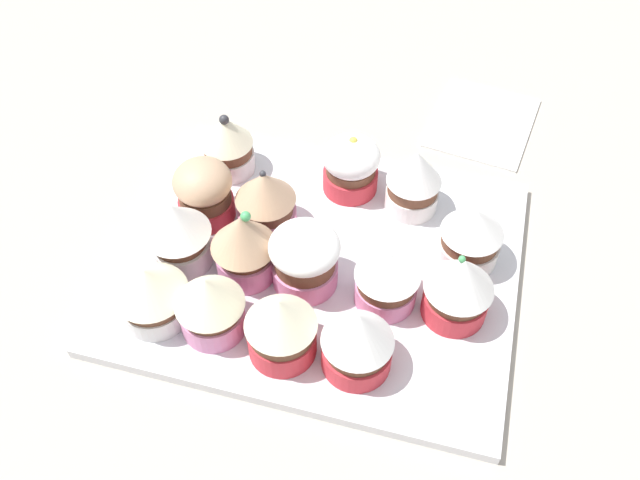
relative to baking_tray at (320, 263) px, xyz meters
The scene contains 18 objects.
ground_plane 2.10cm from the baking_tray, ahead, with size 180.00×180.00×3.00cm, color #B2A899.
baking_tray is the anchor object (origin of this frame).
cupcake_0 16.66cm from the baking_tray, 127.50° to the right, with size 5.58×5.58×7.34cm.
cupcake_1 13.58cm from the baking_tray, 102.11° to the right, with size 5.86×5.86×6.93cm.
cupcake_2 14.07cm from the baking_tray, 74.94° to the right, with size 6.32×6.32×7.79cm.
cupcake_3 16.67cm from the baking_tray, 52.09° to the right, with size 6.69×6.69×6.52cm.
cupcake_4 8.18cm from the baking_tray, 115.48° to the right, with size 6.03×6.03×7.39cm.
cupcake_5 8.60cm from the baking_tray, 62.84° to the right, with size 6.14×6.14×8.22cm.
cupcake_6 12.94cm from the baking_tray, 36.23° to the right, with size 6.19×6.19×6.99cm.
cupcake_7 11.04cm from the baking_tray, behind, with size 6.01×6.01×6.68cm.
cupcake_8 5.01cm from the baking_tray, 14.07° to the right, with size 6.58×6.58×6.71cm.
cupcake_9 11.40cm from the baking_tray, ahead, with size 6.25×6.25×7.27cm.
cupcake_10 12.61cm from the baking_tray, 142.09° to the left, with size 5.59×5.59×7.54cm.
cupcake_11 8.61cm from the baking_tray, 67.13° to the left, with size 5.99×5.99×6.61cm.
cupcake_12 12.56cm from the baking_tray, 30.34° to the left, with size 6.20×6.20×7.35cm.
cupcake_13 14.80cm from the baking_tray, 105.74° to the left, with size 5.96×5.96×6.84cm.
cupcake_14 14.35cm from the baking_tray, 78.46° to the left, with size 6.25×6.25×7.78cm.
napkin 28.96cm from the baking_tray, 152.99° to the left, with size 13.51×11.11×0.60cm, color white.
Camera 1 is at (39.66, 10.61, 53.75)cm, focal length 38.33 mm.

